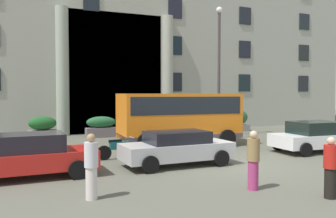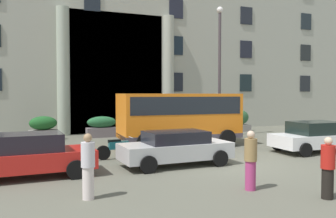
# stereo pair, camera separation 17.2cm
# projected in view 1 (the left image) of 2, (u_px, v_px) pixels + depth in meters

# --- Properties ---
(ground_plane) EXTENTS (80.00, 64.00, 0.12)m
(ground_plane) POSITION_uv_depth(u_px,v_px,m) (238.00, 167.00, 13.75)
(ground_plane) COLOR #58574A
(office_building_facade) EXTENTS (38.62, 9.67, 16.36)m
(office_building_facade) POSITION_uv_depth(u_px,v_px,m) (119.00, 27.00, 29.48)
(office_building_facade) COLOR #9A9B8C
(office_building_facade) RESTS_ON ground_plane
(orange_minibus) EXTENTS (6.30, 3.03, 2.74)m
(orange_minibus) POSITION_uv_depth(u_px,v_px,m) (179.00, 115.00, 18.74)
(orange_minibus) COLOR orange
(orange_minibus) RESTS_ON ground_plane
(bus_stop_sign) EXTENTS (0.44, 0.08, 2.71)m
(bus_stop_sign) POSITION_uv_depth(u_px,v_px,m) (233.00, 111.00, 21.75)
(bus_stop_sign) COLOR #9C9616
(bus_stop_sign) RESTS_ON ground_plane
(hedge_planter_far_west) EXTENTS (1.65, 0.95, 1.41)m
(hedge_planter_far_west) POSITION_uv_depth(u_px,v_px,m) (43.00, 129.00, 20.99)
(hedge_planter_far_west) COLOR slate
(hedge_planter_far_west) RESTS_ON ground_plane
(hedge_planter_west) EXTENTS (1.55, 0.71, 1.55)m
(hedge_planter_west) POSITION_uv_depth(u_px,v_px,m) (239.00, 121.00, 25.91)
(hedge_planter_west) COLOR slate
(hedge_planter_west) RESTS_ON ground_plane
(hedge_planter_entrance_left) EXTENTS (1.91, 0.70, 1.31)m
(hedge_planter_entrance_left) POSITION_uv_depth(u_px,v_px,m) (101.00, 127.00, 22.42)
(hedge_planter_entrance_left) COLOR slate
(hedge_planter_entrance_left) RESTS_ON ground_plane
(parked_estate_mid) EXTENTS (4.62, 2.08, 1.45)m
(parked_estate_mid) POSITION_uv_depth(u_px,v_px,m) (24.00, 156.00, 11.59)
(parked_estate_mid) COLOR red
(parked_estate_mid) RESTS_ON ground_plane
(parked_sedan_second) EXTENTS (4.16, 2.21, 1.43)m
(parked_sedan_second) POSITION_uv_depth(u_px,v_px,m) (315.00, 136.00, 16.85)
(parked_sedan_second) COLOR white
(parked_sedan_second) RESTS_ON ground_plane
(parked_compact_extra) EXTENTS (4.29, 2.01, 1.32)m
(parked_compact_extra) POSITION_uv_depth(u_px,v_px,m) (177.00, 148.00, 13.65)
(parked_compact_extra) COLOR #B4B5B6
(parked_compact_extra) RESTS_ON ground_plane
(motorcycle_near_kerb) EXTENTS (2.04, 0.55, 0.89)m
(motorcycle_near_kerb) POSITION_uv_depth(u_px,v_px,m) (183.00, 144.00, 16.36)
(motorcycle_near_kerb) COLOR black
(motorcycle_near_kerb) RESTS_ON ground_plane
(motorcycle_far_end) EXTENTS (1.92, 0.55, 0.89)m
(motorcycle_far_end) POSITION_uv_depth(u_px,v_px,m) (118.00, 148.00, 15.00)
(motorcycle_far_end) COLOR black
(motorcycle_far_end) RESTS_ON ground_plane
(pedestrian_man_crossing) EXTENTS (0.36, 0.36, 1.70)m
(pedestrian_man_crossing) POSITION_uv_depth(u_px,v_px,m) (253.00, 160.00, 10.19)
(pedestrian_man_crossing) COLOR #A23369
(pedestrian_man_crossing) RESTS_ON ground_plane
(pedestrian_woman_dark_dress) EXTENTS (0.36, 0.36, 1.72)m
(pedestrian_woman_dark_dress) POSITION_uv_depth(u_px,v_px,m) (91.00, 166.00, 9.27)
(pedestrian_woman_dark_dress) COLOR beige
(pedestrian_woman_dark_dress) RESTS_ON ground_plane
(pedestrian_man_red_shirt) EXTENTS (0.36, 0.36, 1.62)m
(pedestrian_man_red_shirt) POSITION_uv_depth(u_px,v_px,m) (331.00, 168.00, 9.36)
(pedestrian_man_red_shirt) COLOR black
(pedestrian_man_red_shirt) RESTS_ON ground_plane
(lamppost_plaza_centre) EXTENTS (0.40, 0.40, 8.19)m
(lamppost_plaza_centre) POSITION_uv_depth(u_px,v_px,m) (219.00, 62.00, 22.63)
(lamppost_plaza_centre) COLOR #3E363A
(lamppost_plaza_centre) RESTS_ON ground_plane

